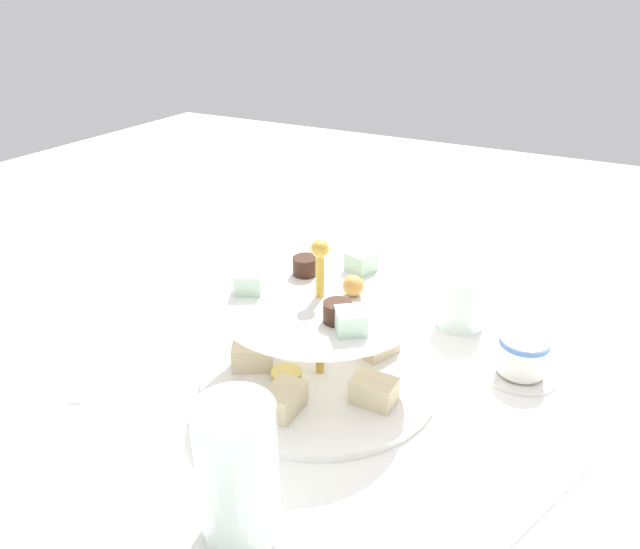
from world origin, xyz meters
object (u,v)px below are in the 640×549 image
at_px(butter_knife_left, 99,360).
at_px(water_glass_mid_back, 320,268).
at_px(teacup_with_saucer, 522,358).
at_px(tiered_serving_stand, 320,344).
at_px(water_glass_short_left, 462,301).
at_px(butter_knife_right, 542,505).
at_px(water_glass_tall_right, 238,472).

height_order(butter_knife_left, water_glass_mid_back, water_glass_mid_back).
bearing_deg(teacup_with_saucer, tiered_serving_stand, -59.74).
relative_size(water_glass_short_left, butter_knife_right, 0.43).
bearing_deg(teacup_with_saucer, butter_knife_left, -64.65).
height_order(water_glass_tall_right, water_glass_short_left, water_glass_tall_right).
relative_size(water_glass_tall_right, water_glass_mid_back, 1.38).
height_order(teacup_with_saucer, water_glass_mid_back, water_glass_mid_back).
bearing_deg(water_glass_tall_right, butter_knife_left, -112.15).
distance_m(butter_knife_left, water_glass_mid_back, 0.33).
bearing_deg(water_glass_tall_right, tiered_serving_stand, -168.63).
bearing_deg(teacup_with_saucer, water_glass_short_left, -129.24).
xyz_separation_m(tiered_serving_stand, water_glass_mid_back, (-0.18, -0.10, -0.00)).
xyz_separation_m(tiered_serving_stand, water_glass_short_left, (-0.20, 0.11, -0.01)).
distance_m(water_glass_tall_right, water_glass_mid_back, 0.44).
bearing_deg(water_glass_mid_back, water_glass_tall_right, 19.50).
bearing_deg(water_glass_mid_back, butter_knife_right, 55.08).
xyz_separation_m(teacup_with_saucer, butter_knife_left, (0.22, -0.47, -0.02)).
xyz_separation_m(tiered_serving_stand, water_glass_tall_right, (0.23, 0.05, 0.02)).
distance_m(tiered_serving_stand, butter_knife_right, 0.29).
bearing_deg(teacup_with_saucer, butter_knife_right, 17.13).
xyz_separation_m(water_glass_tall_right, butter_knife_left, (-0.13, -0.31, -0.07)).
height_order(water_glass_tall_right, teacup_with_saucer, water_glass_tall_right).
relative_size(teacup_with_saucer, butter_knife_left, 0.53).
distance_m(water_glass_tall_right, butter_knife_right, 0.28).
height_order(tiered_serving_stand, water_glass_tall_right, tiered_serving_stand).
relative_size(butter_knife_left, water_glass_mid_back, 1.75).
distance_m(tiered_serving_stand, water_glass_short_left, 0.23).
bearing_deg(tiered_serving_stand, teacup_with_saucer, 120.26).
distance_m(teacup_with_saucer, water_glass_mid_back, 0.32).
height_order(water_glass_tall_right, butter_knife_left, water_glass_tall_right).
distance_m(water_glass_tall_right, teacup_with_saucer, 0.39).
bearing_deg(butter_knife_right, water_glass_tall_right, 144.39).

